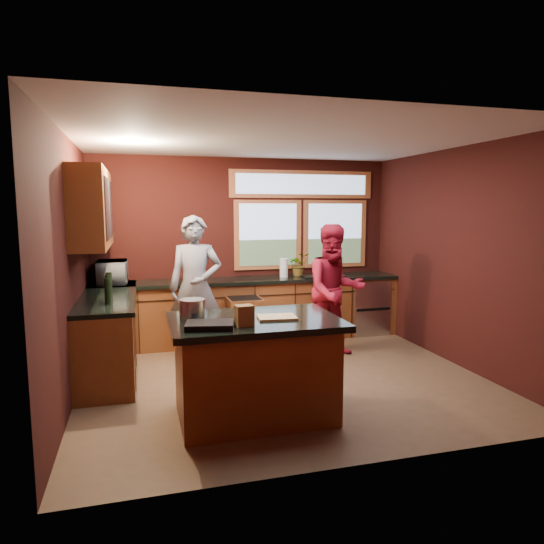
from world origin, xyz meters
name	(u,v)px	position (x,y,z in m)	size (l,w,h in m)	color
floor	(283,378)	(0.00, 0.00, 0.00)	(4.50, 4.50, 0.00)	brown
room_shell	(226,222)	(-0.60, 0.32, 1.80)	(4.52, 4.02, 2.71)	black
back_counter	(263,309)	(0.20, 1.70, 0.46)	(4.50, 0.64, 0.93)	brown
left_counter	(109,332)	(-1.95, 0.85, 0.47)	(0.64, 2.30, 0.93)	brown
island	(255,367)	(-0.56, -0.93, 0.48)	(1.55, 1.05, 0.95)	brown
person_grey	(195,288)	(-0.87, 1.05, 0.93)	(0.68, 0.45, 1.86)	slate
person_red	(335,291)	(0.91, 0.68, 0.87)	(0.85, 0.66, 1.75)	maroon
microwave	(113,272)	(-1.92, 1.70, 1.09)	(0.57, 0.39, 0.32)	#999999
potted_plant	(299,265)	(0.77, 1.75, 1.11)	(0.32, 0.27, 0.35)	#999999
paper_towel	(284,268)	(0.52, 1.70, 1.07)	(0.12, 0.12, 0.28)	white
cutting_board	(277,317)	(-0.36, -0.98, 0.95)	(0.35, 0.25, 0.02)	tan
stock_pot	(192,309)	(-1.11, -0.78, 1.03)	(0.24, 0.24, 0.18)	silver
paper_bag	(244,315)	(-0.71, -1.18, 1.03)	(0.15, 0.12, 0.18)	brown
black_tray	(210,325)	(-1.01, -1.18, 0.97)	(0.40, 0.28, 0.05)	black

